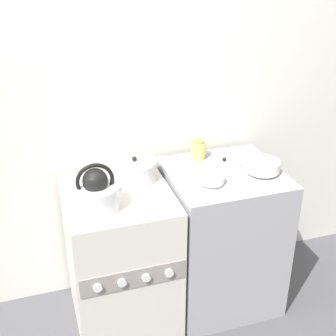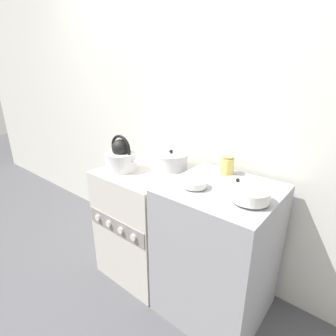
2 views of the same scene
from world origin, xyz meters
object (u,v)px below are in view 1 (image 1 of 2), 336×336
at_px(stove, 121,259).
at_px(loose_pot_lid, 224,162).
at_px(kettle, 97,193).
at_px(storage_jar, 198,150).
at_px(cooking_pot, 135,170).
at_px(small_ceramic_bowl, 212,179).
at_px(enamel_bowl, 263,166).

relative_size(stove, loose_pot_lid, 4.25).
bearing_deg(kettle, storage_jar, 25.77).
bearing_deg(cooking_pot, loose_pot_lid, -2.87).
bearing_deg(cooking_pot, kettle, -136.16).
height_order(kettle, storage_jar, kettle).
height_order(small_ceramic_bowl, loose_pot_lid, small_ceramic_bowl).
bearing_deg(small_ceramic_bowl, cooking_pot, 147.13).
xyz_separation_m(stove, small_ceramic_bowl, (0.49, -0.10, 0.49)).
bearing_deg(loose_pot_lid, stove, -170.65).
distance_m(kettle, enamel_bowl, 0.93).
bearing_deg(loose_pot_lid, storage_jar, 141.24).
distance_m(stove, kettle, 0.54).
bearing_deg(enamel_bowl, loose_pot_lid, 130.69).
distance_m(stove, cooking_pot, 0.51).
xyz_separation_m(cooking_pot, small_ceramic_bowl, (0.36, -0.23, 0.01)).
xyz_separation_m(enamel_bowl, small_ceramic_bowl, (-0.31, -0.03, -0.01)).
height_order(stove, small_ceramic_bowl, small_ceramic_bowl).
xyz_separation_m(kettle, cooking_pot, (0.25, 0.24, -0.03)).
bearing_deg(storage_jar, stove, -158.58).
relative_size(cooking_pot, loose_pot_lid, 1.21).
bearing_deg(kettle, loose_pot_lid, 15.49).
bearing_deg(small_ceramic_bowl, loose_pot_lid, 51.93).
bearing_deg(stove, kettle, -139.08).
relative_size(kettle, storage_jar, 2.38).
distance_m(small_ceramic_bowl, storage_jar, 0.31).
bearing_deg(stove, loose_pot_lid, 9.35).
xyz_separation_m(stove, storage_jar, (0.53, 0.21, 0.52)).
height_order(enamel_bowl, small_ceramic_bowl, enamel_bowl).
xyz_separation_m(stove, kettle, (-0.12, -0.11, 0.51)).
bearing_deg(stove, storage_jar, 21.42).
bearing_deg(storage_jar, enamel_bowl, -45.04).
xyz_separation_m(stove, cooking_pot, (0.13, 0.13, 0.48)).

